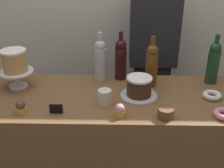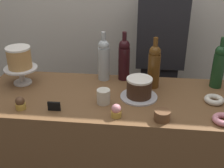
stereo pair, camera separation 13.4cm
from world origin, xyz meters
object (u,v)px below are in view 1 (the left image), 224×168
object	(u,v)px
cake_stand_pedestal	(17,76)
wine_bottle_dark_red	(121,58)
donut_pink	(224,114)
cupcake_strawberry	(120,111)
donut_sugar	(212,95)
cookie_stack	(166,113)
coffee_cup_ceramic	(105,97)
chocolate_round_cake	(139,86)
wine_bottle_clear	(100,59)
barista_figure	(152,64)
wine_bottle_green	(213,62)
white_layer_cake	(14,61)
wine_bottle_amber	(152,64)
price_sign_chalkboard	(56,109)
cupcake_chocolate	(21,107)

from	to	relation	value
cake_stand_pedestal	wine_bottle_dark_red	distance (m)	0.67
cake_stand_pedestal	donut_pink	size ratio (longest dim) A/B	1.89
cupcake_strawberry	donut_sugar	xyz separation A→B (m)	(0.55, 0.21, -0.02)
donut_sugar	cookie_stack	bearing A→B (deg)	-144.24
coffee_cup_ceramic	donut_sugar	bearing A→B (deg)	7.26
chocolate_round_cake	coffee_cup_ceramic	world-z (taller)	chocolate_round_cake
wine_bottle_clear	barista_figure	world-z (taller)	barista_figure
wine_bottle_green	coffee_cup_ceramic	distance (m)	0.75
white_layer_cake	wine_bottle_green	size ratio (longest dim) A/B	0.47
wine_bottle_amber	cookie_stack	world-z (taller)	wine_bottle_amber
white_layer_cake	cookie_stack	bearing A→B (deg)	-20.91
barista_figure	wine_bottle_green	bearing A→B (deg)	-50.31
wine_bottle_dark_red	cupcake_strawberry	xyz separation A→B (m)	(-0.00, -0.47, -0.11)
donut_sugar	price_sign_chalkboard	world-z (taller)	price_sign_chalkboard
cake_stand_pedestal	coffee_cup_ceramic	world-z (taller)	cake_stand_pedestal
wine_bottle_clear	cupcake_strawberry	world-z (taller)	wine_bottle_clear
price_sign_chalkboard	wine_bottle_dark_red	bearing A→B (deg)	52.15
donut_pink	wine_bottle_green	bearing A→B (deg)	83.85
white_layer_cake	wine_bottle_amber	bearing A→B (deg)	2.91
wine_bottle_amber	donut_sugar	distance (m)	0.41
cake_stand_pedestal	wine_bottle_dark_red	bearing A→B (deg)	12.15
cake_stand_pedestal	donut_pink	xyz separation A→B (m)	(1.20, -0.32, -0.06)
price_sign_chalkboard	barista_figure	bearing A→B (deg)	53.40
wine_bottle_dark_red	coffee_cup_ceramic	world-z (taller)	wine_bottle_dark_red
barista_figure	coffee_cup_ceramic	bearing A→B (deg)	-116.11
cake_stand_pedestal	price_sign_chalkboard	size ratio (longest dim) A/B	3.02
cake_stand_pedestal	price_sign_chalkboard	bearing A→B (deg)	-45.40
cookie_stack	coffee_cup_ceramic	xyz separation A→B (m)	(-0.33, 0.14, 0.01)
chocolate_round_cake	donut_sugar	xyz separation A→B (m)	(0.43, -0.00, -0.05)
cupcake_strawberry	donut_sugar	bearing A→B (deg)	21.32
white_layer_cake	cupcake_strawberry	xyz separation A→B (m)	(0.65, -0.33, -0.14)
cake_stand_pedestal	cupcake_chocolate	bearing A→B (deg)	-69.88
cookie_stack	donut_sugar	bearing A→B (deg)	35.76
cupcake_chocolate	price_sign_chalkboard	xyz separation A→B (m)	(0.19, 0.00, -0.01)
chocolate_round_cake	wine_bottle_dark_red	world-z (taller)	wine_bottle_dark_red
wine_bottle_green	cake_stand_pedestal	bearing A→B (deg)	-175.78
cake_stand_pedestal	cupcake_chocolate	distance (m)	0.33
wine_bottle_green	cupcake_chocolate	world-z (taller)	wine_bottle_green
donut_pink	cookie_stack	size ratio (longest dim) A/B	1.33
wine_bottle_amber	wine_bottle_dark_red	size ratio (longest dim) A/B	1.00
white_layer_cake	donut_pink	xyz separation A→B (m)	(1.20, -0.32, -0.16)
wine_bottle_amber	cupcake_strawberry	xyz separation A→B (m)	(-0.20, -0.37, -0.11)
white_layer_cake	wine_bottle_clear	xyz separation A→B (m)	(0.52, 0.12, -0.03)
chocolate_round_cake	wine_bottle_clear	bearing A→B (deg)	135.63
price_sign_chalkboard	barista_figure	world-z (taller)	barista_figure
wine_bottle_clear	cupcake_strawberry	xyz separation A→B (m)	(0.13, -0.45, -0.11)
cake_stand_pedestal	wine_bottle_green	size ratio (longest dim) A/B	0.65
wine_bottle_amber	cupcake_chocolate	distance (m)	0.82
wine_bottle_amber	donut_pink	distance (m)	0.53
chocolate_round_cake	cookie_stack	bearing A→B (deg)	-60.71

